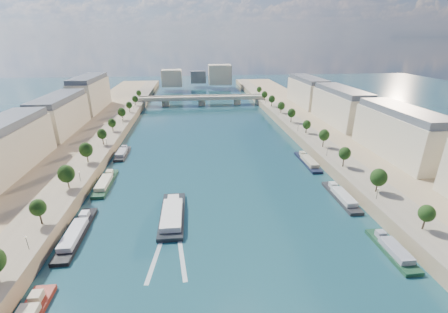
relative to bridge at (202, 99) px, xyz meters
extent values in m
plane|color=#0C2836|center=(0.00, -128.50, -5.08)|extent=(700.00, 700.00, 0.00)
cube|color=#9E8460|center=(-72.00, -128.50, -2.58)|extent=(44.00, 520.00, 5.00)
cube|color=#9E8460|center=(72.00, -128.50, -2.58)|extent=(44.00, 520.00, 5.00)
cube|color=gray|center=(-57.00, -128.50, -0.03)|extent=(14.00, 520.00, 0.10)
cube|color=gray|center=(57.00, -128.50, -0.03)|extent=(14.00, 520.00, 0.10)
cylinder|color=#382B1E|center=(-55.00, -186.50, 1.83)|extent=(0.50, 0.50, 3.82)
ellipsoid|color=black|center=(-55.00, -186.50, 5.42)|extent=(4.80, 4.80, 5.52)
cylinder|color=#382B1E|center=(-55.00, -162.50, 1.83)|extent=(0.50, 0.50, 3.82)
ellipsoid|color=black|center=(-55.00, -162.50, 5.42)|extent=(4.80, 4.80, 5.52)
cylinder|color=#382B1E|center=(-55.00, -138.50, 1.83)|extent=(0.50, 0.50, 3.82)
ellipsoid|color=black|center=(-55.00, -138.50, 5.42)|extent=(4.80, 4.80, 5.52)
cylinder|color=#382B1E|center=(-55.00, -114.50, 1.83)|extent=(0.50, 0.50, 3.82)
ellipsoid|color=black|center=(-55.00, -114.50, 5.42)|extent=(4.80, 4.80, 5.52)
cylinder|color=#382B1E|center=(-55.00, -90.50, 1.83)|extent=(0.50, 0.50, 3.82)
ellipsoid|color=black|center=(-55.00, -90.50, 5.42)|extent=(4.80, 4.80, 5.52)
cylinder|color=#382B1E|center=(-55.00, -66.50, 1.83)|extent=(0.50, 0.50, 3.82)
ellipsoid|color=black|center=(-55.00, -66.50, 5.42)|extent=(4.80, 4.80, 5.52)
cylinder|color=#382B1E|center=(-55.00, -42.50, 1.83)|extent=(0.50, 0.50, 3.82)
ellipsoid|color=black|center=(-55.00, -42.50, 5.42)|extent=(4.80, 4.80, 5.52)
cylinder|color=#382B1E|center=(-55.00, -18.50, 1.83)|extent=(0.50, 0.50, 3.82)
ellipsoid|color=black|center=(-55.00, -18.50, 5.42)|extent=(4.80, 4.80, 5.52)
cylinder|color=#382B1E|center=(-55.00, 5.50, 1.83)|extent=(0.50, 0.50, 3.82)
ellipsoid|color=black|center=(-55.00, 5.50, 5.42)|extent=(4.80, 4.80, 5.52)
cylinder|color=#382B1E|center=(55.00, -202.50, 1.83)|extent=(0.50, 0.50, 3.82)
ellipsoid|color=black|center=(55.00, -202.50, 5.42)|extent=(4.80, 4.80, 5.52)
cylinder|color=#382B1E|center=(55.00, -178.50, 1.83)|extent=(0.50, 0.50, 3.82)
ellipsoid|color=black|center=(55.00, -178.50, 5.42)|extent=(4.80, 4.80, 5.52)
cylinder|color=#382B1E|center=(55.00, -154.50, 1.83)|extent=(0.50, 0.50, 3.82)
ellipsoid|color=black|center=(55.00, -154.50, 5.42)|extent=(4.80, 4.80, 5.52)
cylinder|color=#382B1E|center=(55.00, -130.50, 1.83)|extent=(0.50, 0.50, 3.82)
ellipsoid|color=black|center=(55.00, -130.50, 5.42)|extent=(4.80, 4.80, 5.52)
cylinder|color=#382B1E|center=(55.00, -106.50, 1.83)|extent=(0.50, 0.50, 3.82)
ellipsoid|color=black|center=(55.00, -106.50, 5.42)|extent=(4.80, 4.80, 5.52)
cylinder|color=#382B1E|center=(55.00, -82.50, 1.83)|extent=(0.50, 0.50, 3.82)
ellipsoid|color=black|center=(55.00, -82.50, 5.42)|extent=(4.80, 4.80, 5.52)
cylinder|color=#382B1E|center=(55.00, -58.50, 1.83)|extent=(0.50, 0.50, 3.82)
ellipsoid|color=black|center=(55.00, -58.50, 5.42)|extent=(4.80, 4.80, 5.52)
cylinder|color=#382B1E|center=(55.00, -34.50, 1.83)|extent=(0.50, 0.50, 3.82)
ellipsoid|color=black|center=(55.00, -34.50, 5.42)|extent=(4.80, 4.80, 5.52)
cylinder|color=#382B1E|center=(55.00, -10.50, 1.83)|extent=(0.50, 0.50, 3.82)
ellipsoid|color=black|center=(55.00, -10.50, 5.42)|extent=(4.80, 4.80, 5.52)
cylinder|color=#382B1E|center=(55.00, 13.50, 1.83)|extent=(0.50, 0.50, 3.82)
ellipsoid|color=black|center=(55.00, 13.50, 5.42)|extent=(4.80, 4.80, 5.52)
cylinder|color=black|center=(-52.50, -198.50, 1.92)|extent=(0.14, 0.14, 4.00)
sphere|color=#FFE5B2|center=(-52.50, -198.50, 4.02)|extent=(0.36, 0.36, 0.36)
cylinder|color=black|center=(-52.50, -158.50, 1.92)|extent=(0.14, 0.14, 4.00)
sphere|color=#FFE5B2|center=(-52.50, -158.50, 4.02)|extent=(0.36, 0.36, 0.36)
cylinder|color=black|center=(-52.50, -118.50, 1.92)|extent=(0.14, 0.14, 4.00)
sphere|color=#FFE5B2|center=(-52.50, -118.50, 4.02)|extent=(0.36, 0.36, 0.36)
cylinder|color=black|center=(-52.50, -78.50, 1.92)|extent=(0.14, 0.14, 4.00)
sphere|color=#FFE5B2|center=(-52.50, -78.50, 4.02)|extent=(0.36, 0.36, 0.36)
cylinder|color=black|center=(-52.50, -38.50, 1.92)|extent=(0.14, 0.14, 4.00)
sphere|color=#FFE5B2|center=(-52.50, -38.50, 4.02)|extent=(0.36, 0.36, 0.36)
cylinder|color=black|center=(52.50, -183.50, 1.92)|extent=(0.14, 0.14, 4.00)
sphere|color=#FFE5B2|center=(52.50, -183.50, 4.02)|extent=(0.36, 0.36, 0.36)
cylinder|color=black|center=(52.50, -143.50, 1.92)|extent=(0.14, 0.14, 4.00)
sphere|color=#FFE5B2|center=(52.50, -143.50, 4.02)|extent=(0.36, 0.36, 0.36)
cylinder|color=black|center=(52.50, -103.50, 1.92)|extent=(0.14, 0.14, 4.00)
sphere|color=#FFE5B2|center=(52.50, -103.50, 4.02)|extent=(0.36, 0.36, 0.36)
cylinder|color=black|center=(52.50, -63.50, 1.92)|extent=(0.14, 0.14, 4.00)
sphere|color=#FFE5B2|center=(52.50, -63.50, 4.02)|extent=(0.36, 0.36, 0.36)
cylinder|color=black|center=(52.50, -23.50, 1.92)|extent=(0.14, 0.14, 4.00)
sphere|color=#FFE5B2|center=(52.50, -23.50, 4.02)|extent=(0.36, 0.36, 0.36)
cube|color=beige|center=(-85.00, -145.50, 9.92)|extent=(16.00, 52.00, 20.00)
cube|color=beige|center=(-85.00, -87.50, 9.92)|extent=(16.00, 52.00, 20.00)
cube|color=#474C54|center=(-85.00, -87.50, 21.52)|extent=(14.72, 50.44, 3.20)
cube|color=beige|center=(-85.00, -29.50, 9.92)|extent=(16.00, 52.00, 20.00)
cube|color=#474C54|center=(-85.00, -29.50, 21.52)|extent=(14.72, 50.44, 3.20)
cube|color=beige|center=(85.00, -145.50, 9.92)|extent=(16.00, 52.00, 20.00)
cube|color=#474C54|center=(85.00, -145.50, 21.52)|extent=(14.72, 50.44, 3.20)
cube|color=beige|center=(85.00, -87.50, 9.92)|extent=(16.00, 52.00, 20.00)
cube|color=#474C54|center=(85.00, -87.50, 21.52)|extent=(14.72, 50.44, 3.20)
cube|color=beige|center=(85.00, -29.50, 9.92)|extent=(16.00, 52.00, 20.00)
cube|color=#474C54|center=(85.00, -29.50, 21.52)|extent=(14.72, 50.44, 3.20)
cube|color=beige|center=(-30.00, 81.50, 8.92)|extent=(22.00, 18.00, 18.00)
cube|color=beige|center=(25.00, 91.50, 10.92)|extent=(26.00, 20.00, 22.00)
cube|color=#474C54|center=(0.00, 106.50, 6.92)|extent=(18.00, 16.00, 14.00)
cube|color=#C1B79E|center=(0.00, 0.00, 1.12)|extent=(112.00, 11.00, 2.20)
cube|color=#C1B79E|center=(0.00, -5.00, 2.62)|extent=(112.00, 0.80, 0.90)
cube|color=#C1B79E|center=(0.00, 5.00, 2.62)|extent=(112.00, 0.80, 0.90)
cylinder|color=#C1B79E|center=(-32.00, 0.00, -2.58)|extent=(6.40, 6.40, 5.00)
cylinder|color=#C1B79E|center=(0.00, 0.00, -2.58)|extent=(6.40, 6.40, 5.00)
cylinder|color=#C1B79E|center=(32.00, 0.00, -2.58)|extent=(6.40, 6.40, 5.00)
cube|color=#C1B79E|center=(-52.00, 0.00, -2.58)|extent=(6.00, 12.00, 5.00)
cube|color=#C1B79E|center=(52.00, 0.00, -2.58)|extent=(6.00, 12.00, 5.00)
cube|color=black|center=(-16.89, -179.03, -4.70)|extent=(8.07, 27.64, 1.97)
cube|color=white|center=(-16.89, -181.24, -2.83)|extent=(6.59, 17.98, 1.77)
cube|color=white|center=(-16.89, -170.76, -2.81)|extent=(3.96, 3.34, 1.80)
cube|color=silver|center=(-20.09, -196.03, -5.06)|extent=(4.54, 25.94, 0.04)
cube|color=silver|center=(-13.69, -196.03, -5.06)|extent=(4.18, 25.97, 0.04)
cube|color=#B9A98A|center=(-45.50, -211.75, -2.98)|extent=(2.50, 2.62, 1.80)
cube|color=black|center=(-45.50, -186.31, -4.78)|extent=(5.00, 27.55, 1.80)
cube|color=silver|center=(-45.50, -188.51, -3.08)|extent=(4.10, 15.15, 1.60)
cube|color=silver|center=(-45.50, -178.04, -2.98)|extent=(2.50, 3.31, 1.80)
cube|color=#1B442A|center=(-45.50, -152.06, -4.78)|extent=(5.00, 24.97, 1.80)
cube|color=beige|center=(-45.50, -154.06, -3.08)|extent=(4.10, 13.73, 1.60)
cube|color=beige|center=(-45.50, -144.57, -2.98)|extent=(2.50, 3.00, 1.80)
cube|color=#262628|center=(-45.50, -118.44, -4.78)|extent=(5.00, 19.62, 1.80)
cube|color=#9898A0|center=(-45.50, -120.01, -3.08)|extent=(4.10, 10.79, 1.60)
cube|color=#9898A0|center=(-45.50, -112.56, -2.98)|extent=(2.50, 2.35, 1.80)
cube|color=#1A4229|center=(45.50, -204.00, -4.78)|extent=(5.00, 19.04, 1.80)
cube|color=#94949C|center=(45.50, -205.53, -3.08)|extent=(4.10, 10.47, 1.60)
cube|color=#94949C|center=(45.50, -198.29, -2.98)|extent=(2.50, 2.28, 1.80)
cube|color=#28282B|center=(45.50, -173.47, -4.78)|extent=(5.00, 24.00, 1.80)
cube|color=beige|center=(45.50, -175.39, -3.08)|extent=(4.10, 13.20, 1.60)
cube|color=beige|center=(45.50, -166.27, -2.98)|extent=(2.50, 2.88, 1.80)
cube|color=#161C31|center=(45.50, -139.30, -4.78)|extent=(5.00, 25.12, 1.80)
cube|color=#BFB18F|center=(45.50, -141.31, -3.08)|extent=(4.10, 13.82, 1.60)
cube|color=#BFB18F|center=(45.50, -131.77, -2.98)|extent=(2.50, 3.01, 1.80)
camera|label=1|loc=(-8.83, -266.89, 51.38)|focal=24.00mm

